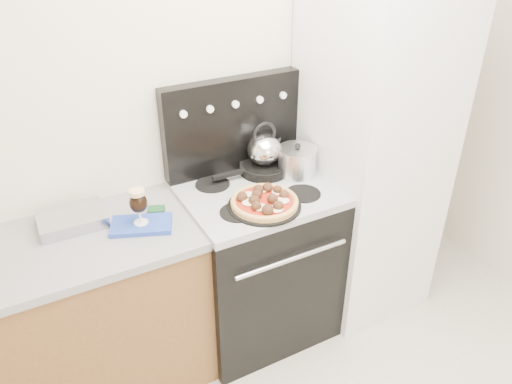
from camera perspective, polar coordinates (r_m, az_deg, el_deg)
room_shell at (r=1.71m, az=11.95°, el=-3.93°), size 3.52×3.01×2.52m
base_cabinet at (r=2.63m, az=-22.61°, el=-14.61°), size 1.45×0.60×0.86m
countertop at (r=2.35m, az=-24.78°, el=-6.76°), size 1.48×0.63×0.04m
stove_body at (r=2.81m, az=0.10°, el=-8.18°), size 0.76×0.65×0.88m
cooktop at (r=2.54m, az=0.11°, el=-0.08°), size 0.76×0.65×0.04m
backguard at (r=2.64m, az=-2.75°, el=7.66°), size 0.76×0.08×0.50m
fridge at (r=2.86m, az=12.80°, el=3.96°), size 0.64×0.68×1.90m
foil_sheet at (r=2.43m, az=-20.27°, el=-2.96°), size 0.30×0.22×0.06m
oven_mitt at (r=2.34m, az=-12.96°, el=-3.70°), size 0.31×0.25×0.02m
beer_glass at (r=2.28m, az=-13.25°, el=-1.64°), size 0.08×0.08×0.18m
pizza_pan at (r=2.39m, az=0.97°, el=-1.56°), size 0.44×0.44×0.01m
pizza at (r=2.38m, az=0.98°, el=-0.98°), size 0.38×0.38×0.05m
skillet at (r=2.69m, az=0.93°, el=2.76°), size 0.27×0.27×0.05m
tea_kettle at (r=2.63m, az=0.95°, el=5.15°), size 0.21×0.21×0.20m
stock_pot at (r=2.65m, az=4.69°, el=3.38°), size 0.25×0.25×0.14m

